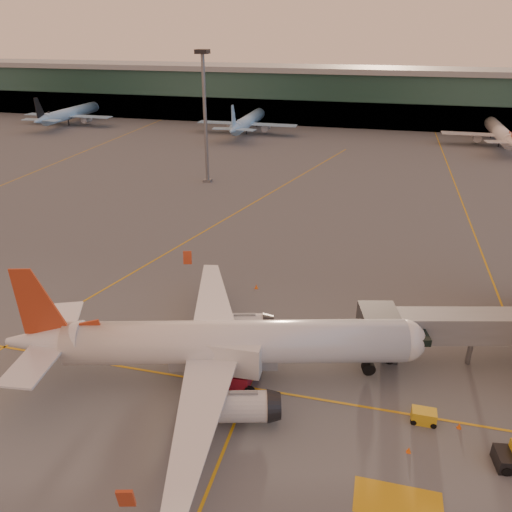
# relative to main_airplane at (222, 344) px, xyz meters

# --- Properties ---
(ground) EXTENTS (600.00, 600.00, 0.00)m
(ground) POSITION_rel_main_airplane_xyz_m (-2.26, -5.86, -3.70)
(ground) COLOR #4C4F54
(ground) RESTS_ON ground
(taxi_markings) EXTENTS (100.12, 173.00, 0.01)m
(taxi_markings) POSITION_rel_main_airplane_xyz_m (-9.59, 38.63, -3.69)
(taxi_markings) COLOR #C89212
(taxi_markings) RESTS_ON ground
(terminal) EXTENTS (400.00, 20.00, 17.60)m
(terminal) POSITION_rel_main_airplane_xyz_m (-2.26, 135.93, 5.06)
(terminal) COLOR #19382D
(terminal) RESTS_ON ground
(mast_west_near) EXTENTS (2.40, 2.40, 25.60)m
(mast_west_near) POSITION_rel_main_airplane_xyz_m (-22.26, 60.14, 11.17)
(mast_west_near) COLOR slate
(mast_west_near) RESTS_ON ground
(distant_aircraft_row) EXTENTS (290.00, 34.00, 13.00)m
(distant_aircraft_row) POSITION_rel_main_airplane_xyz_m (-23.26, 112.14, -3.70)
(distant_aircraft_row) COLOR #8EC0ED
(distant_aircraft_row) RESTS_ON ground
(main_airplane) EXTENTS (37.11, 33.84, 11.38)m
(main_airplane) POSITION_rel_main_airplane_xyz_m (0.00, 0.00, 0.00)
(main_airplane) COLOR silver
(main_airplane) RESTS_ON ground
(jet_bridge) EXTENTS (22.50, 8.30, 5.70)m
(jet_bridge) POSITION_rel_main_airplane_xyz_m (23.62, 8.24, 0.20)
(jet_bridge) COLOR slate
(jet_bridge) RESTS_ON ground
(catering_truck) EXTENTS (6.23, 2.93, 4.78)m
(catering_truck) POSITION_rel_main_airplane_xyz_m (0.89, -0.68, -0.98)
(catering_truck) COLOR #B4192E
(catering_truck) RESTS_ON ground
(gpu_cart) EXTENTS (2.06, 1.21, 1.18)m
(gpu_cart) POSITION_rel_main_airplane_xyz_m (17.77, -1.52, -3.12)
(gpu_cart) COLOR gold
(gpu_cart) RESTS_ON ground
(cone_nose) EXTENTS (0.38, 0.38, 0.48)m
(cone_nose) POSITION_rel_main_airplane_xyz_m (20.59, -1.51, -3.47)
(cone_nose) COLOR #FF5F0D
(cone_nose) RESTS_ON ground
(cone_tail) EXTENTS (0.38, 0.38, 0.48)m
(cone_tail) POSITION_rel_main_airplane_xyz_m (-21.04, -0.22, -3.47)
(cone_tail) COLOR #FF5F0D
(cone_tail) RESTS_ON ground
(cone_wing_left) EXTENTS (0.43, 0.43, 0.55)m
(cone_wing_left) POSITION_rel_main_airplane_xyz_m (-1.12, 17.42, -3.43)
(cone_wing_left) COLOR #FF5F0D
(cone_wing_left) RESTS_ON ground
(cone_fwd) EXTENTS (0.38, 0.38, 0.48)m
(cone_fwd) POSITION_rel_main_airplane_xyz_m (16.55, -5.12, -3.47)
(cone_fwd) COLOR #FF5F0D
(cone_fwd) RESTS_ON ground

